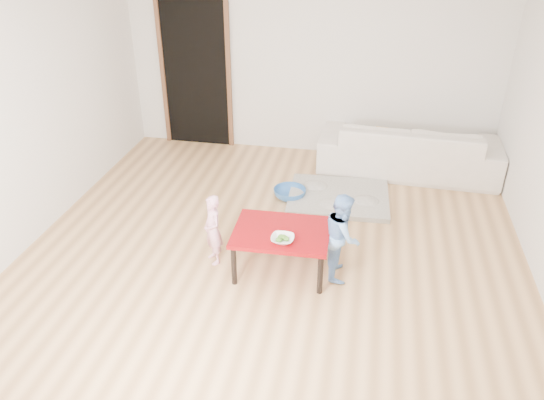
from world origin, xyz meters
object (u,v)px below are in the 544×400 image
(red_table, at_px, (281,250))
(bowl, at_px, (283,239))
(sofa, at_px, (409,148))
(basin, at_px, (290,193))
(child_pink, at_px, (213,230))
(child_blue, at_px, (342,236))

(red_table, xyz_separation_m, bowl, (0.04, -0.18, 0.25))
(sofa, relative_size, basin, 5.86)
(bowl, relative_size, child_pink, 0.29)
(sofa, relative_size, bowl, 10.92)
(bowl, bearing_deg, basin, 96.83)
(child_pink, bearing_deg, basin, 122.19)
(child_pink, height_order, child_blue, child_blue)
(bowl, distance_m, child_blue, 0.57)
(basin, bearing_deg, child_blue, -62.61)
(red_table, height_order, child_blue, child_blue)
(sofa, bearing_deg, child_blue, 76.62)
(bowl, relative_size, basin, 0.54)
(sofa, xyz_separation_m, basin, (-1.39, -1.02, -0.27))
(child_blue, xyz_separation_m, basin, (-0.71, 1.37, -0.36))
(red_table, bearing_deg, basin, 96.06)
(sofa, distance_m, red_table, 2.74)
(basin, bearing_deg, sofa, 36.29)
(child_blue, height_order, basin, child_blue)
(sofa, relative_size, child_blue, 2.67)
(sofa, height_order, red_table, sofa)
(sofa, relative_size, red_table, 2.55)
(child_blue, bearing_deg, basin, 22.82)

